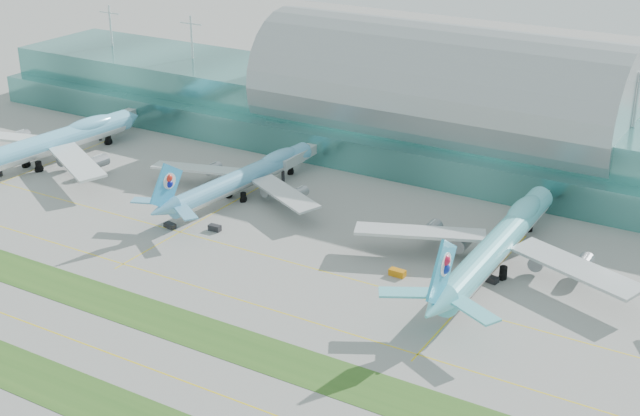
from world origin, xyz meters
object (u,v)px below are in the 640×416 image
Objects in this scene: terminal at (438,115)px; airliner_c at (499,242)px; airliner_a at (43,144)px; airliner_b at (245,176)px.

terminal is 80.05m from airliner_c.
airliner_a is (-103.84, -70.75, -7.12)m from terminal.
airliner_b is at bearing -120.38° from terminal.
airliner_b is 80.09m from airliner_c.
airliner_a is at bearing -145.73° from terminal.
airliner_c is at bearing 0.76° from airliner_b.
terminal is at bearing 65.24° from airliner_b.
airliner_c is (79.80, -6.79, 1.02)m from airliner_b.
airliner_b is (-34.46, -58.78, -8.29)m from terminal.
airliner_b is at bearing 16.40° from airliner_a.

